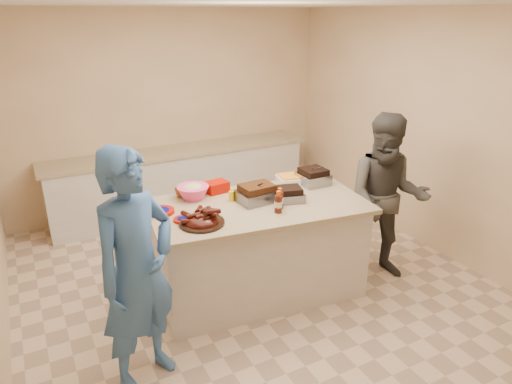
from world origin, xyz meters
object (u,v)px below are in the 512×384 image
island (258,290)px  coleslaw_bowl (193,198)px  bbq_bottle_b (280,208)px  rib_platter (202,224)px  mustard_bottle (231,201)px  bbq_bottle_a (278,212)px  guest_gray (378,273)px  plastic_cup (180,197)px  guest_blue (149,375)px  roasting_pan (313,184)px

island → coleslaw_bowl: (-0.49, 0.41, 0.96)m
coleslaw_bowl → bbq_bottle_b: coleslaw_bowl is taller
coleslaw_bowl → bbq_bottle_b: size_ratio=1.60×
rib_platter → mustard_bottle: 0.56m
island → bbq_bottle_a: 0.99m
bbq_bottle_a → mustard_bottle: bbq_bottle_a is taller
island → bbq_bottle_a: size_ratio=9.88×
mustard_bottle → guest_gray: 1.85m
island → plastic_cup: size_ratio=20.20×
rib_platter → coleslaw_bowl: coleslaw_bowl is taller
bbq_bottle_a → rib_platter: bearing=172.0°
guest_gray → bbq_bottle_a: bearing=-143.0°
mustard_bottle → rib_platter: bearing=-142.0°
rib_platter → guest_blue: rib_platter is taller
island → bbq_bottle_b: bbq_bottle_b is taller
island → plastic_cup: bearing=146.8°
rib_platter → guest_gray: size_ratio=0.23×
rib_platter → guest_blue: 1.26m
bbq_bottle_a → guest_blue: bearing=-165.1°
bbq_bottle_b → guest_gray: bbq_bottle_b is taller
coleslaw_bowl → guest_blue: (-0.81, -1.03, -0.96)m
guest_blue → guest_gray: 2.63m
mustard_bottle → guest_gray: (1.50, -0.49, -0.96)m
roasting_pan → plastic_cup: (-1.35, 0.31, -0.00)m
roasting_pan → bbq_bottle_a: size_ratio=1.40×
roasting_pan → bbq_bottle_a: bbq_bottle_a is taller
roasting_pan → island: bearing=-165.2°
rib_platter → roasting_pan: bearing=14.7°
bbq_bottle_b → plastic_cup: bearing=136.2°
roasting_pan → bbq_bottle_a: (-0.69, -0.46, -0.00)m
coleslaw_bowl → guest_gray: bearing=-21.8°
roasting_pan → bbq_bottle_a: bearing=-146.6°
roasting_pan → mustard_bottle: mustard_bottle is taller
guest_blue → coleslaw_bowl: bearing=24.1°
rib_platter → mustard_bottle: size_ratio=3.00×
roasting_pan → guest_gray: bearing=-43.1°
mustard_bottle → guest_blue: bearing=-144.1°
coleslaw_bowl → guest_gray: coleslaw_bowl is taller
island → coleslaw_bowl: coleslaw_bowl is taller
coleslaw_bowl → bbq_bottle_a: 0.87m
guest_blue → island: bearing=-2.2°
bbq_bottle_a → bbq_bottle_b: (0.06, 0.08, 0.00)m
bbq_bottle_b → guest_blue: 1.78m
bbq_bottle_b → roasting_pan: bearing=31.1°
rib_platter → bbq_bottle_a: 0.70m
roasting_pan → plastic_cup: roasting_pan is taller
rib_platter → roasting_pan: rib_platter is taller
roasting_pan → plastic_cup: 1.38m
roasting_pan → coleslaw_bowl: (-1.25, 0.21, -0.00)m
rib_platter → coleslaw_bowl: 0.59m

